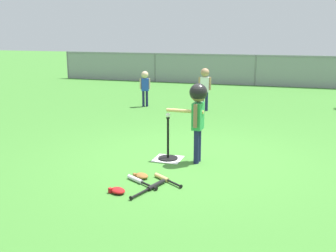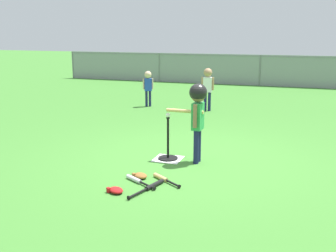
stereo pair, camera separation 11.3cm
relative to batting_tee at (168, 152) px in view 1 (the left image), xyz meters
The scene contains 13 objects.
ground_plane 0.41m from the batting_tee, 10.55° to the left, with size 60.00×60.00×0.00m, color #3D7A2D.
home_plate 0.11m from the batting_tee, 90.00° to the left, with size 0.44×0.44×0.01m, color white.
batting_tee is the anchor object (origin of this frame).
baseball_on_tee 0.62m from the batting_tee, 90.00° to the left, with size 0.07×0.07×0.07m, color white.
batter_child 0.92m from the batting_tee, ahead, with size 0.65×0.36×1.25m.
fielder_deep_left 4.25m from the batting_tee, 94.59° to the left, with size 0.33×0.22×1.10m.
fielder_near_right 4.77m from the batting_tee, 115.11° to the left, with size 0.26×0.19×0.97m.
spare_bat_silver 1.14m from the batting_tee, 93.65° to the right, with size 0.55×0.37×0.06m.
spare_bat_wood 0.99m from the batting_tee, 75.32° to the right, with size 0.50×0.38×0.06m.
spare_bat_black 1.30m from the batting_tee, 81.33° to the right, with size 0.26×0.70×0.06m.
glove_by_plate 0.96m from the batting_tee, 95.54° to the right, with size 0.27×0.26×0.07m.
glove_near_bats 1.57m from the batting_tee, 96.79° to the right, with size 0.27×0.25×0.07m.
outfield_fence 9.68m from the batting_tee, 87.68° to the left, with size 16.06×0.06×1.15m.
Camera 1 is at (1.52, -6.12, 2.04)m, focal length 43.76 mm.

